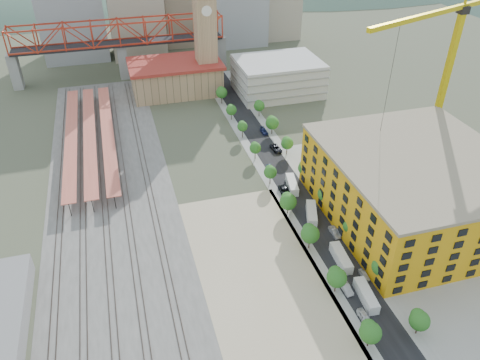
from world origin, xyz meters
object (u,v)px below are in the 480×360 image
object	(u,v)px
site_trailer_c	(311,214)
tower_crane	(445,57)
car_0	(364,317)
clock_tower	(205,22)
construction_building	(415,187)
site_trailer_d	(292,185)
site_trailer_a	(366,296)
site_trailer_b	(341,258)

from	to	relation	value
site_trailer_c	tower_crane	bearing A→B (deg)	40.76
tower_crane	car_0	distance (m)	79.17
clock_tower	construction_building	distance (m)	107.36
site_trailer_d	car_0	distance (m)	50.03
site_trailer_a	car_0	distance (m)	5.82
site_trailer_d	car_0	size ratio (longest dim) A/B	1.99
clock_tower	site_trailer_b	bearing A→B (deg)	-85.90
construction_building	site_trailer_d	world-z (taller)	construction_building
site_trailer_d	construction_building	bearing A→B (deg)	-28.08
site_trailer_a	car_0	bearing A→B (deg)	-115.77
construction_building	clock_tower	bearing A→B (deg)	108.78
site_trailer_d	tower_crane	bearing A→B (deg)	14.39
site_trailer_a	site_trailer_c	size ratio (longest dim) A/B	0.96
site_trailer_d	car_0	world-z (taller)	site_trailer_d
clock_tower	construction_building	size ratio (longest dim) A/B	1.03
construction_building	car_0	world-z (taller)	construction_building
site_trailer_b	construction_building	bearing A→B (deg)	28.53
clock_tower	site_trailer_d	size ratio (longest dim) A/B	5.65
site_trailer_a	construction_building	bearing A→B (deg)	48.06
clock_tower	car_0	distance (m)	132.05
tower_crane	site_trailer_b	size ratio (longest dim) A/B	6.03
clock_tower	site_trailer_a	world-z (taller)	clock_tower
site_trailer_c	clock_tower	bearing A→B (deg)	114.46
construction_building	site_trailer_b	world-z (taller)	construction_building
site_trailer_a	clock_tower	bearing A→B (deg)	99.03
construction_building	site_trailer_a	distance (m)	36.31
site_trailer_b	site_trailer_d	distance (m)	32.63
construction_building	car_0	size ratio (longest dim) A/B	10.96
tower_crane	site_trailer_a	distance (m)	73.87
site_trailer_c	car_0	bearing A→B (deg)	-75.28
site_trailer_c	site_trailer_d	bearing A→B (deg)	109.58
site_trailer_b	site_trailer_c	bearing A→B (deg)	94.37
clock_tower	site_trailer_b	distance (m)	115.25
clock_tower	site_trailer_c	distance (m)	97.94
site_trailer_b	site_trailer_c	size ratio (longest dim) A/B	0.99
car_0	site_trailer_c	bearing A→B (deg)	86.16
construction_building	car_0	distance (m)	41.89
construction_building	site_trailer_c	distance (m)	27.95
construction_building	car_0	bearing A→B (deg)	-135.02
tower_crane	car_0	xyz separation A→B (m)	(-48.14, -52.77, -34.15)
clock_tower	car_0	size ratio (longest dim) A/B	11.27
construction_building	site_trailer_c	size ratio (longest dim) A/B	5.31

